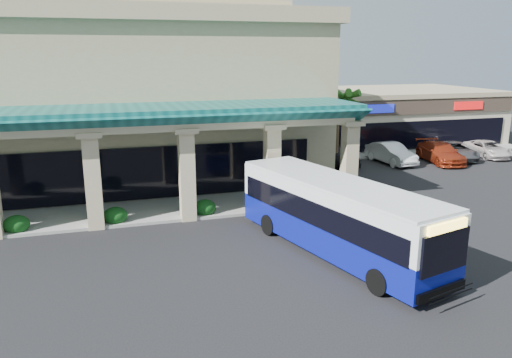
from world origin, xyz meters
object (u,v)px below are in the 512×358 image
object	(u,v)px
car_gray	(455,151)
car_extra	(487,149)
pedestrian	(408,221)
car_white	(391,153)
car_silver	(338,155)
car_red	(440,153)
transit_bus	(336,218)

from	to	relation	value
car_gray	car_extra	world-z (taller)	car_gray
pedestrian	car_extra	distance (m)	22.13
car_white	car_extra	bearing A→B (deg)	-5.30
car_silver	pedestrian	bearing A→B (deg)	-103.57
car_gray	car_extra	distance (m)	3.14
pedestrian	car_silver	size ratio (longest dim) A/B	0.34
pedestrian	car_silver	world-z (taller)	pedestrian
car_white	car_gray	size ratio (longest dim) A/B	0.97
pedestrian	car_gray	xyz separation A→B (m)	(13.74, 14.28, -0.12)
car_white	car_extra	world-z (taller)	car_white
pedestrian	car_white	size ratio (longest dim) A/B	0.34
pedestrian	car_gray	distance (m)	19.82
car_silver	car_extra	world-z (taller)	car_silver
car_silver	car_white	distance (m)	4.23
car_silver	car_red	world-z (taller)	car_silver
car_extra	car_red	bearing A→B (deg)	-163.99
car_white	car_red	bearing A→B (deg)	-16.83
transit_bus	pedestrian	size ratio (longest dim) A/B	7.01
car_silver	car_gray	xyz separation A→B (m)	(10.01, -0.71, -0.12)
car_white	car_extra	distance (m)	8.97
car_extra	car_silver	bearing A→B (deg)	-175.38
car_red	car_extra	size ratio (longest dim) A/B	1.13
transit_bus	car_silver	size ratio (longest dim) A/B	2.40
transit_bus	pedestrian	distance (m)	4.13
transit_bus	car_white	size ratio (longest dim) A/B	2.37
car_red	car_gray	distance (m)	2.10
car_white	car_red	size ratio (longest dim) A/B	0.90
car_silver	car_red	xyz separation A→B (m)	(8.04, -1.44, -0.03)
car_white	car_gray	xyz separation A→B (m)	(5.83, -0.09, -0.10)
transit_bus	pedestrian	bearing A→B (deg)	-4.89
transit_bus	car_extra	world-z (taller)	transit_bus
car_silver	car_extra	xyz separation A→B (m)	(13.15, -0.69, -0.15)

